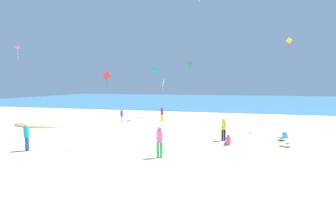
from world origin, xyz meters
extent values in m
plane|color=beige|center=(0.00, 10.00, 0.00)|extent=(120.00, 120.00, 0.00)
cube|color=teal|center=(0.00, 53.94, 0.03)|extent=(120.00, 60.00, 0.05)
ellipsoid|color=beige|center=(-13.82, 9.02, 0.00)|extent=(6.76, 4.73, 1.56)
cube|color=white|center=(-6.49, 13.32, 0.15)|extent=(0.69, 0.72, 0.03)
cube|color=white|center=(-6.25, 13.20, 0.33)|extent=(0.38, 0.56, 0.38)
cylinder|color=#B7B7BC|center=(-6.75, 13.15, 0.07)|extent=(0.02, 0.02, 0.15)
cylinder|color=#B7B7BC|center=(-6.50, 13.64, 0.07)|extent=(0.02, 0.02, 0.15)
cube|color=white|center=(8.01, 5.36, 0.20)|extent=(0.63, 0.64, 0.03)
cube|color=white|center=(8.29, 5.30, 0.41)|extent=(0.31, 0.57, 0.43)
cylinder|color=#B7B7BC|center=(7.80, 5.13, 0.10)|extent=(0.02, 0.02, 0.20)
cylinder|color=#B7B7BC|center=(7.92, 5.66, 0.10)|extent=(0.02, 0.02, 0.20)
cube|color=#2370B2|center=(8.18, 7.25, 0.19)|extent=(0.72, 0.73, 0.03)
cube|color=#2370B2|center=(8.36, 7.09, 0.40)|extent=(0.52, 0.56, 0.44)
cylinder|color=#B7B7BC|center=(7.89, 7.11, 0.09)|extent=(0.02, 0.02, 0.19)
cylinder|color=#B7B7BC|center=(8.27, 7.56, 0.09)|extent=(0.02, 0.02, 0.19)
cylinder|color=blue|center=(-7.55, 0.24, 0.43)|extent=(0.15, 0.15, 0.85)
cylinder|color=blue|center=(-7.73, 0.30, 0.43)|extent=(0.15, 0.15, 0.85)
cylinder|color=#19ADB2|center=(-7.64, 0.27, 1.17)|extent=(0.43, 0.43, 0.64)
sphere|color=beige|center=(-7.64, 0.27, 1.60)|extent=(0.23, 0.23, 0.23)
cylinder|color=black|center=(3.95, 5.98, 0.41)|extent=(0.14, 0.14, 0.82)
cylinder|color=black|center=(4.11, 6.08, 0.41)|extent=(0.14, 0.14, 0.82)
cylinder|color=yellow|center=(4.03, 6.03, 1.12)|extent=(0.45, 0.45, 0.61)
sphere|color=beige|center=(4.03, 6.03, 1.53)|extent=(0.22, 0.22, 0.22)
cylinder|color=green|center=(0.58, 0.90, 0.44)|extent=(0.15, 0.15, 0.88)
cylinder|color=green|center=(0.77, 0.96, 0.44)|extent=(0.15, 0.15, 0.88)
cylinder|color=#D8599E|center=(0.67, 0.93, 1.21)|extent=(0.45, 0.45, 0.66)
sphere|color=#846047|center=(0.67, 0.93, 1.64)|extent=(0.24, 0.24, 0.24)
cylinder|color=yellow|center=(-2.71, 13.59, 0.41)|extent=(0.14, 0.14, 0.82)
cylinder|color=yellow|center=(-2.79, 13.43, 0.41)|extent=(0.14, 0.14, 0.82)
cylinder|color=purple|center=(-2.75, 13.51, 1.12)|extent=(0.43, 0.43, 0.61)
sphere|color=brown|center=(-2.75, 13.51, 1.53)|extent=(0.22, 0.22, 0.22)
cylinder|color=#D8599E|center=(4.37, 4.82, 0.26)|extent=(0.44, 0.44, 0.53)
sphere|color=#A87A5B|center=(4.37, 4.82, 0.63)|extent=(0.21, 0.21, 0.21)
cube|color=purple|center=(4.31, 5.02, 0.08)|extent=(0.38, 0.45, 0.15)
cylinder|color=white|center=(-6.77, 11.69, 0.36)|extent=(0.12, 0.12, 0.71)
cylinder|color=white|center=(-6.62, 11.65, 0.36)|extent=(0.12, 0.12, 0.71)
cylinder|color=purple|center=(-6.69, 11.67, 0.98)|extent=(0.34, 0.34, 0.53)
sphere|color=brown|center=(-6.69, 11.67, 1.34)|extent=(0.20, 0.20, 0.20)
cube|color=white|center=(-4.94, 21.83, 4.34)|extent=(0.39, 0.99, 1.02)
cylinder|color=yellow|center=(-4.94, 21.83, 3.51)|extent=(0.10, 0.04, 0.91)
cube|color=yellow|center=(9.46, 12.17, 8.00)|extent=(0.44, 0.39, 0.52)
cylinder|color=red|center=(9.46, 12.17, 7.55)|extent=(0.06, 0.05, 0.51)
cylinder|color=yellow|center=(0.23, 20.77, 14.93)|extent=(0.09, 0.03, 0.45)
cube|color=#1EADAD|center=(-7.01, 24.54, 6.52)|extent=(0.91, 0.67, 1.09)
cylinder|color=red|center=(-7.01, 24.54, 5.76)|extent=(0.07, 0.07, 0.73)
pyramid|color=#DB3DA8|center=(-13.76, 5.81, 7.39)|extent=(0.51, 0.43, 0.30)
cylinder|color=pink|center=(-13.75, 5.77, 6.68)|extent=(0.04, 0.08, 0.83)
cube|color=red|center=(-3.17, 2.18, 4.64)|extent=(0.33, 0.55, 0.58)
cylinder|color=blue|center=(-3.17, 2.18, 4.21)|extent=(0.04, 0.03, 0.42)
cube|color=green|center=(-2.17, 28.82, 7.73)|extent=(0.88, 0.25, 0.90)
cylinder|color=blue|center=(-2.17, 28.82, 7.09)|extent=(0.04, 0.09, 0.64)
camera|label=1|loc=(4.37, -11.60, 4.05)|focal=25.58mm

